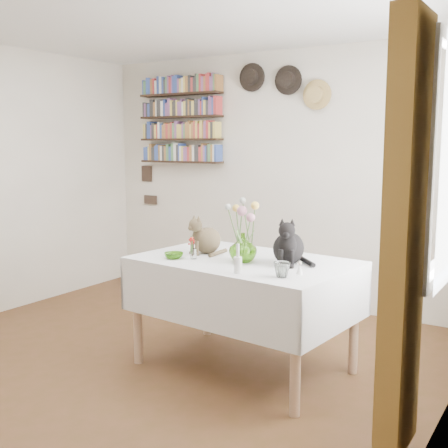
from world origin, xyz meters
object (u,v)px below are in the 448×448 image
Objects in this scene: black_cat at (289,240)px; flower_vase at (243,248)px; dining_table at (244,287)px; tabby_cat at (208,233)px; bookshelf_unit at (181,121)px.

black_cat reaches higher than flower_vase.
dining_table is 4.77× the size of black_cat.
dining_table is 0.49m from tabby_cat.
tabby_cat is 0.89× the size of black_cat.
tabby_cat is (-0.34, 0.06, 0.34)m from dining_table.
dining_table is 2.69m from bookshelf_unit.
bookshelf_unit is (-1.74, 1.63, 1.24)m from dining_table.
flower_vase is (-0.29, -0.11, -0.06)m from black_cat.
bookshelf_unit reaches higher than black_cat.
flower_vase is (0.38, -0.13, -0.05)m from tabby_cat.
black_cat is at bearing -37.55° from bookshelf_unit.
black_cat is 0.33× the size of bookshelf_unit.
tabby_cat is at bearing 160.72° from flower_vase.
dining_table is 1.57× the size of bookshelf_unit.
black_cat is (0.33, 0.04, 0.36)m from dining_table.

